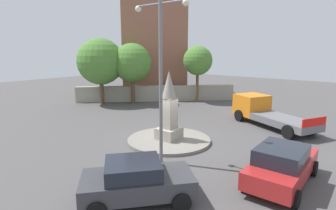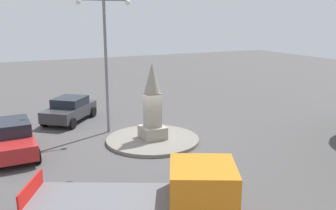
{
  "view_description": "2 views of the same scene",
  "coord_description": "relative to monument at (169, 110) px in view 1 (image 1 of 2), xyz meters",
  "views": [
    {
      "loc": [
        9.38,
        -11.66,
        5.19
      ],
      "look_at": [
        -0.66,
        0.73,
        1.96
      ],
      "focal_mm": 28.92,
      "sensor_mm": 36.0,
      "label": 1
    },
    {
      "loc": [
        7.17,
        16.48,
        6.29
      ],
      "look_at": [
        -0.92,
        -0.08,
        1.82
      ],
      "focal_mm": 39.04,
      "sensor_mm": 36.0,
      "label": 2
    }
  ],
  "objects": [
    {
      "name": "tree_far_corner",
      "position": [
        -10.05,
        6.76,
        2.1
      ],
      "size": [
        3.76,
        3.76,
        5.88
      ],
      "color": "brown",
      "rests_on": "ground"
    },
    {
      "name": "traffic_island",
      "position": [
        0.0,
        0.0,
        -1.8
      ],
      "size": [
        4.79,
        4.79,
        0.17
      ],
      "primitive_type": "cylinder",
      "color": "gray",
      "rests_on": "ground"
    },
    {
      "name": "tree_near_wall",
      "position": [
        -12.19,
        4.64,
        2.24
      ],
      "size": [
        4.44,
        4.44,
        6.35
      ],
      "color": "brown",
      "rests_on": "ground"
    },
    {
      "name": "truck_orange_approaching",
      "position": [
        2.92,
        7.16,
        -0.95
      ],
      "size": [
        6.54,
        4.66,
        1.94
      ],
      "color": "orange",
      "rests_on": "ground"
    },
    {
      "name": "corner_building",
      "position": [
        -13.19,
        13.33,
        3.73
      ],
      "size": [
        11.16,
        11.17,
        11.22
      ],
      "primitive_type": "cube",
      "rotation": [
        0.0,
        0.0,
        3.92
      ],
      "color": "#935B47",
      "rests_on": "ground"
    },
    {
      "name": "stone_boundary_wall",
      "position": [
        -9.05,
        9.15,
        -1.09
      ],
      "size": [
        12.05,
        11.93,
        1.59
      ],
      "primitive_type": "cube",
      "rotation": [
        0.0,
        0.0,
        3.92
      ],
      "color": "#9E9687",
      "rests_on": "ground"
    },
    {
      "name": "tree_mid_cluster",
      "position": [
        -5.44,
        11.32,
        2.28
      ],
      "size": [
        2.91,
        2.91,
        5.65
      ],
      "color": "brown",
      "rests_on": "ground"
    },
    {
      "name": "car_dark_grey_waiting",
      "position": [
        3.09,
        -5.63,
        -1.11
      ],
      "size": [
        3.87,
        4.11,
        1.49
      ],
      "color": "#38383D",
      "rests_on": "ground"
    },
    {
      "name": "monument",
      "position": [
        0.0,
        0.0,
        0.0
      ],
      "size": [
        1.2,
        1.2,
        3.92
      ],
      "color": "#9E9687",
      "rests_on": "traffic_island"
    },
    {
      "name": "car_red_far_side",
      "position": [
        6.62,
        -1.16,
        -1.07
      ],
      "size": [
        2.05,
        4.35,
        1.59
      ],
      "color": "#B22323",
      "rests_on": "ground"
    },
    {
      "name": "streetlamp",
      "position": [
        1.58,
        -2.55,
        2.67
      ],
      "size": [
        2.92,
        0.28,
        7.53
      ],
      "color": "slate",
      "rests_on": "ground"
    },
    {
      "name": "ground_plane",
      "position": [
        0.0,
        0.0,
        -1.88
      ],
      "size": [
        80.0,
        80.0,
        0.0
      ],
      "primitive_type": "plane",
      "color": "#4F4C4C"
    }
  ]
}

